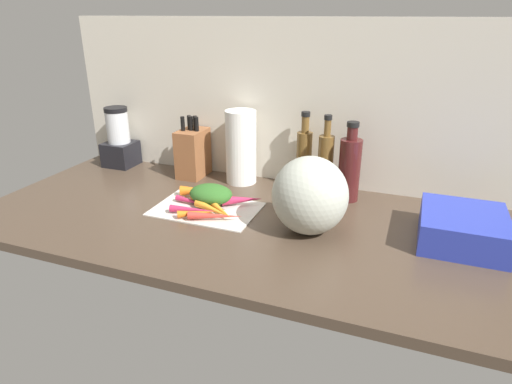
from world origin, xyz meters
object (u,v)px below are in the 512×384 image
at_px(carrot_11, 218,208).
at_px(carrot_7, 224,202).
at_px(carrot_6, 193,210).
at_px(carrot_5, 200,191).
at_px(dish_rack, 463,228).
at_px(carrot_8, 242,200).
at_px(paper_towel_roll, 241,147).
at_px(bottle_2, 349,168).
at_px(knife_block, 193,152).
at_px(carrot_4, 211,194).
at_px(carrot_2, 218,193).
at_px(blender_appliance, 119,141).
at_px(carrot_3, 213,209).
at_px(winter_squash, 310,196).
at_px(cutting_board, 206,208).
at_px(carrot_10, 196,213).
at_px(carrot_1, 192,201).
at_px(bottle_1, 325,163).
at_px(carrot_0, 215,216).
at_px(bottle_0, 304,157).
at_px(carrot_9, 213,205).

bearing_deg(carrot_11, carrot_7, 95.62).
xyz_separation_m(carrot_6, carrot_11, (0.07, 0.04, 0.00)).
bearing_deg(carrot_5, dish_rack, -1.89).
height_order(carrot_8, paper_towel_roll, paper_towel_roll).
distance_m(carrot_7, bottle_2, 0.45).
bearing_deg(carrot_8, knife_block, 144.49).
xyz_separation_m(carrot_4, carrot_5, (-0.04, 0.00, 0.01)).
height_order(carrot_5, carrot_11, carrot_5).
relative_size(paper_towel_roll, bottle_2, 1.00).
xyz_separation_m(knife_block, dish_rack, (0.98, -0.22, -0.05)).
relative_size(carrot_2, blender_appliance, 0.43).
xyz_separation_m(carrot_3, dish_rack, (0.74, 0.09, 0.02)).
xyz_separation_m(carrot_4, carrot_6, (0.01, -0.14, -0.00)).
bearing_deg(carrot_6, dish_rack, 8.02).
bearing_deg(dish_rack, carrot_7, -178.48).
bearing_deg(knife_block, carrot_3, -52.95).
xyz_separation_m(carrot_5, winter_squash, (0.43, -0.12, 0.09)).
xyz_separation_m(carrot_2, knife_block, (-0.19, 0.18, 0.08)).
height_order(cutting_board, paper_towel_roll, paper_towel_roll).
distance_m(carrot_7, carrot_11, 0.06).
bearing_deg(carrot_4, paper_towel_roll, 80.82).
bearing_deg(knife_block, carrot_10, -60.71).
height_order(carrot_3, carrot_10, carrot_3).
bearing_deg(carrot_6, carrot_5, 109.35).
distance_m(cutting_board, carrot_11, 0.06).
bearing_deg(bottle_2, carrot_8, -149.39).
relative_size(carrot_3, carrot_11, 0.91).
bearing_deg(blender_appliance, carrot_3, -28.37).
bearing_deg(carrot_3, carrot_2, 107.96).
bearing_deg(cutting_board, carrot_2, 91.68).
bearing_deg(carrot_1, blender_appliance, 150.49).
xyz_separation_m(carrot_4, carrot_8, (0.13, -0.02, 0.01)).
bearing_deg(winter_squash, bottle_1, 93.89).
height_order(carrot_0, carrot_10, carrot_0).
bearing_deg(carrot_6, carrot_2, 84.79).
bearing_deg(carrot_5, carrot_4, -1.80).
xyz_separation_m(carrot_7, bottle_1, (0.29, 0.23, 0.10)).
bearing_deg(paper_towel_roll, bottle_0, 6.68).
xyz_separation_m(carrot_2, bottle_2, (0.43, 0.16, 0.10)).
bearing_deg(carrot_9, carrot_1, 175.80).
relative_size(carrot_1, bottle_1, 0.44).
distance_m(carrot_7, paper_towel_roll, 0.28).
bearing_deg(carrot_0, bottle_2, 42.66).
relative_size(carrot_5, bottle_1, 0.48).
xyz_separation_m(carrot_2, carrot_10, (0.00, -0.17, -0.00)).
distance_m(carrot_7, bottle_0, 0.35).
bearing_deg(carrot_5, carrot_1, -83.39).
distance_m(bottle_0, bottle_2, 0.18).
bearing_deg(winter_squash, carrot_9, 174.56).
height_order(carrot_1, carrot_10, carrot_10).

